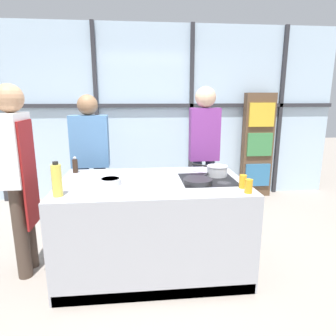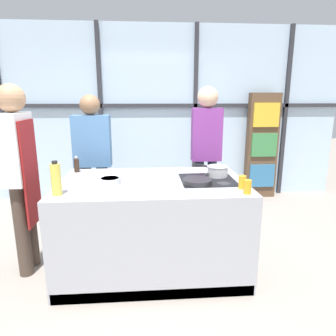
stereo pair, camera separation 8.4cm
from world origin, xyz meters
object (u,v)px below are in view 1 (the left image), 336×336
at_px(frying_pan, 198,181).
at_px(spectator_center_left, 204,146).
at_px(oil_bottle, 57,180).
at_px(juice_glass_near, 249,186).
at_px(saucepan, 217,170).
at_px(pepper_grinder, 75,165).
at_px(spectator_far_left, 91,157).
at_px(white_plate, 111,176).
at_px(chef, 18,169).
at_px(juice_glass_far, 243,182).
at_px(mixing_bowl, 110,181).

bearing_deg(frying_pan, spectator_center_left, 74.49).
distance_m(oil_bottle, juice_glass_near, 1.56).
height_order(saucepan, pepper_grinder, pepper_grinder).
distance_m(spectator_far_left, oil_bottle, 1.26).
bearing_deg(saucepan, spectator_far_left, 150.51).
bearing_deg(saucepan, oil_bottle, -161.26).
bearing_deg(white_plate, frying_pan, -20.88).
height_order(spectator_far_left, juice_glass_near, spectator_far_left).
bearing_deg(frying_pan, saucepan, 45.25).
bearing_deg(chef, spectator_center_left, 114.10).
relative_size(chef, juice_glass_far, 15.29).
relative_size(spectator_center_left, juice_glass_near, 15.35).
distance_m(mixing_bowl, juice_glass_near, 1.22).
bearing_deg(spectator_center_left, saucepan, 87.15).
bearing_deg(pepper_grinder, saucepan, -11.07).
height_order(spectator_center_left, juice_glass_near, spectator_center_left).
xyz_separation_m(mixing_bowl, juice_glass_far, (1.16, -0.23, 0.03)).
bearing_deg(spectator_far_left, pepper_grinder, 79.62).
height_order(mixing_bowl, juice_glass_far, juice_glass_far).
distance_m(spectator_center_left, mixing_bowl, 1.46).
bearing_deg(spectator_far_left, white_plate, 113.08).
relative_size(frying_pan, mixing_bowl, 2.18).
relative_size(spectator_far_left, pepper_grinder, 9.85).
xyz_separation_m(spectator_center_left, juice_glass_far, (0.08, -1.20, -0.12)).
bearing_deg(mixing_bowl, chef, 172.52).
distance_m(pepper_grinder, juice_glass_far, 1.72).
bearing_deg(pepper_grinder, juice_glass_near, -28.55).
height_order(white_plate, mixing_bowl, mixing_bowl).
distance_m(chef, white_plate, 0.85).
bearing_deg(pepper_grinder, mixing_bowl, -50.08).
bearing_deg(spectator_far_left, frying_pan, 137.74).
bearing_deg(oil_bottle, mixing_bowl, 36.33).
relative_size(saucepan, oil_bottle, 1.16).
bearing_deg(white_plate, pepper_grinder, 150.82).
height_order(oil_bottle, juice_glass_near, oil_bottle).
xyz_separation_m(spectator_center_left, mixing_bowl, (-1.09, -0.97, -0.14)).
height_order(chef, juice_glass_near, chef).
xyz_separation_m(pepper_grinder, juice_glass_far, (1.57, -0.71, -0.02)).
height_order(chef, frying_pan, chef).
height_order(frying_pan, mixing_bowl, mixing_bowl).
relative_size(spectator_center_left, pepper_grinder, 10.39).
height_order(chef, saucepan, chef).
relative_size(chef, pepper_grinder, 10.35).
xyz_separation_m(white_plate, mixing_bowl, (0.01, -0.27, 0.02)).
distance_m(spectator_center_left, oil_bottle, 1.94).
relative_size(mixing_bowl, pepper_grinder, 1.16).
distance_m(chef, juice_glass_near, 2.06).
bearing_deg(mixing_bowl, saucepan, 10.77).
distance_m(spectator_center_left, pepper_grinder, 1.57).
xyz_separation_m(oil_bottle, juice_glass_near, (1.56, -0.08, -0.08)).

